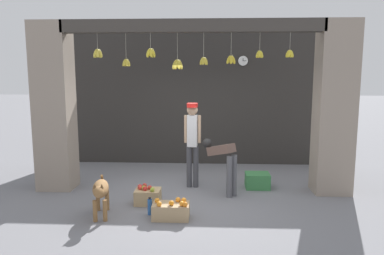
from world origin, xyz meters
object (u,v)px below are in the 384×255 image
object	(u,v)px
fruit_crate_apples	(148,196)
water_bottle	(150,207)
dog	(101,191)
fruit_crate_oranges	(171,210)
wall_clock	(243,61)
worker_stooping	(223,159)
produce_box_green	(257,181)
shopkeeper	(193,137)

from	to	relation	value
fruit_crate_apples	water_bottle	size ratio (longest dim) A/B	1.52
dog	fruit_crate_oranges	bearing A→B (deg)	76.70
wall_clock	dog	bearing A→B (deg)	-125.44
worker_stooping	fruit_crate_apples	distance (m)	1.61
produce_box_green	wall_clock	distance (m)	3.18
worker_stooping	dog	bearing A→B (deg)	164.36
fruit_crate_oranges	wall_clock	world-z (taller)	wall_clock
dog	wall_clock	xyz separation A→B (m)	(2.60, 3.65, 2.20)
fruit_crate_apples	wall_clock	distance (m)	4.36
fruit_crate_apples	produce_box_green	xyz separation A→B (m)	(2.11, 1.03, 0.01)
dog	fruit_crate_apples	distance (m)	0.97
fruit_crate_apples	water_bottle	world-z (taller)	fruit_crate_apples
dog	fruit_crate_oranges	distance (m)	1.21
shopkeeper	worker_stooping	bearing A→B (deg)	150.30
dog	wall_clock	world-z (taller)	wall_clock
shopkeeper	fruit_crate_oranges	distance (m)	1.95
shopkeeper	fruit_crate_oranges	xyz separation A→B (m)	(-0.27, -1.71, -0.91)
worker_stooping	water_bottle	size ratio (longest dim) A/B	3.51
dog	shopkeeper	xyz separation A→B (m)	(1.44, 1.67, 0.60)
shopkeeper	fruit_crate_apples	world-z (taller)	shopkeeper
produce_box_green	water_bottle	xyz separation A→B (m)	(-1.98, -1.55, -0.01)
shopkeeper	water_bottle	distance (m)	1.91
water_bottle	fruit_crate_oranges	bearing A→B (deg)	-22.73
shopkeeper	worker_stooping	size ratio (longest dim) A/B	1.67
fruit_crate_apples	produce_box_green	size ratio (longest dim) A/B	0.93
dog	wall_clock	distance (m)	4.99
shopkeeper	wall_clock	xyz separation A→B (m)	(1.16, 1.98, 1.59)
worker_stooping	produce_box_green	bearing A→B (deg)	-17.70
dog	shopkeeper	bearing A→B (deg)	127.72
dog	water_bottle	size ratio (longest dim) A/B	3.14
dog	fruit_crate_apples	xyz separation A→B (m)	(0.67, 0.64, -0.30)
fruit_crate_apples	shopkeeper	bearing A→B (deg)	53.39
worker_stooping	wall_clock	world-z (taller)	wall_clock
dog	worker_stooping	world-z (taller)	worker_stooping
shopkeeper	water_bottle	world-z (taller)	shopkeeper
produce_box_green	water_bottle	bearing A→B (deg)	-141.96
worker_stooping	water_bottle	world-z (taller)	worker_stooping
shopkeeper	water_bottle	xyz separation A→B (m)	(-0.64, -1.55, -0.91)
shopkeeper	wall_clock	bearing A→B (deg)	-116.43
dog	produce_box_green	bearing A→B (deg)	109.45
wall_clock	shopkeeper	bearing A→B (deg)	-120.48
fruit_crate_apples	wall_clock	bearing A→B (deg)	57.32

